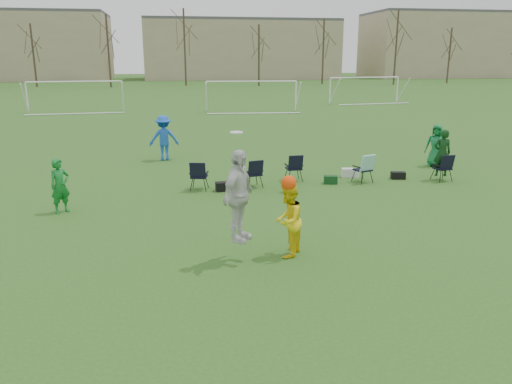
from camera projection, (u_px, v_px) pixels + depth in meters
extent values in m
plane|color=#2F561A|center=(311.00, 286.00, 9.65)|extent=(260.00, 260.00, 0.00)
imported|color=#14752A|center=(60.00, 186.00, 14.03)|extent=(0.68, 0.65, 1.57)
imported|color=blue|center=(164.00, 138.00, 21.23)|extent=(1.29, 0.81, 1.92)
imported|color=#126935|center=(436.00, 145.00, 20.06)|extent=(0.98, 0.95, 1.70)
imported|color=silver|center=(238.00, 196.00, 10.44)|extent=(1.06, 1.22, 1.97)
imported|color=yellow|center=(288.00, 221.00, 10.94)|extent=(0.93, 1.00, 1.64)
sphere|color=#F5450C|center=(289.00, 183.00, 10.71)|extent=(0.33, 0.33, 0.33)
cylinder|color=white|center=(236.00, 132.00, 10.06)|extent=(0.27, 0.27, 0.03)
imported|color=#0E3413|center=(442.00, 153.00, 17.76)|extent=(0.68, 0.52, 1.68)
cube|color=black|center=(224.00, 186.00, 16.49)|extent=(0.57, 0.34, 0.30)
cube|color=pink|center=(289.00, 186.00, 16.30)|extent=(0.37, 0.26, 0.40)
cube|color=#103A17|center=(331.00, 180.00, 17.45)|extent=(0.50, 0.36, 0.28)
cube|color=silver|center=(347.00, 173.00, 18.42)|extent=(0.46, 0.35, 0.32)
cylinder|color=white|center=(356.00, 173.00, 18.39)|extent=(0.26, 0.26, 0.30)
cube|color=black|center=(398.00, 175.00, 18.11)|extent=(0.54, 0.34, 0.26)
cube|color=black|center=(199.00, 176.00, 16.58)|extent=(0.72, 0.72, 0.96)
cube|color=black|center=(253.00, 173.00, 16.90)|extent=(0.72, 0.72, 0.96)
cube|color=black|center=(294.00, 167.00, 17.79)|extent=(0.62, 0.62, 0.96)
cube|color=black|center=(363.00, 169.00, 17.58)|extent=(0.77, 0.77, 0.96)
cube|color=black|center=(442.00, 167.00, 17.80)|extent=(0.68, 0.68, 0.96)
cylinder|color=white|center=(27.00, 98.00, 39.18)|extent=(0.12, 0.12, 2.40)
cylinder|color=white|center=(123.00, 96.00, 40.96)|extent=(0.12, 0.12, 2.40)
cylinder|color=white|center=(75.00, 82.00, 39.76)|extent=(7.28, 0.76, 0.12)
cylinder|color=white|center=(206.00, 97.00, 40.09)|extent=(0.12, 0.12, 2.40)
cylinder|color=white|center=(296.00, 96.00, 40.78)|extent=(0.12, 0.12, 2.40)
cylinder|color=white|center=(252.00, 81.00, 40.12)|extent=(7.29, 0.63, 0.12)
cylinder|color=white|center=(330.00, 91.00, 47.01)|extent=(0.12, 0.12, 2.40)
cylinder|color=white|center=(397.00, 89.00, 49.15)|extent=(0.12, 0.12, 2.40)
cylinder|color=white|center=(365.00, 77.00, 47.77)|extent=(7.25, 1.13, 0.12)
cylinder|color=#382B21|center=(34.00, 56.00, 72.95)|extent=(0.28, 0.28, 9.00)
cylinder|color=#382B21|center=(108.00, 51.00, 71.72)|extent=(0.28, 0.28, 10.20)
cylinder|color=#382B21|center=(185.00, 48.00, 76.19)|extent=(0.28, 0.28, 11.40)
cylinder|color=#382B21|center=(259.00, 56.00, 75.43)|extent=(0.28, 0.28, 9.00)
cylinder|color=#382B21|center=(323.00, 52.00, 79.91)|extent=(0.28, 0.28, 10.20)
cylinder|color=#382B21|center=(396.00, 48.00, 78.67)|extent=(0.28, 0.28, 11.40)
cylinder|color=#382B21|center=(449.00, 56.00, 83.62)|extent=(0.28, 0.28, 9.00)
cube|color=tan|center=(240.00, 51.00, 101.50)|extent=(38.00, 16.00, 11.00)
cube|color=tan|center=(436.00, 47.00, 108.19)|extent=(30.00, 16.00, 13.00)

